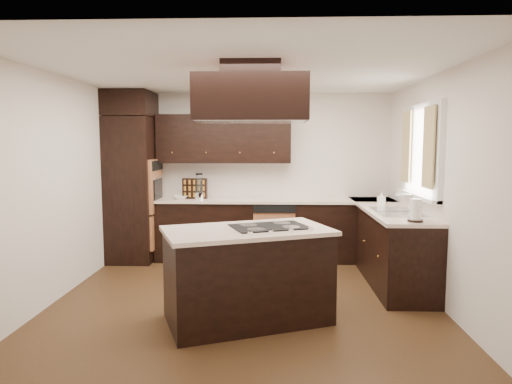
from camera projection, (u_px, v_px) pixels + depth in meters
floor at (245, 300)px, 5.11m from camera, size 4.20×4.20×0.02m
ceiling at (245, 71)px, 4.84m from camera, size 4.20×4.20×0.02m
wall_back at (253, 175)px, 7.08m from camera, size 4.20×0.02×2.50m
wall_front at (224, 222)px, 2.88m from camera, size 4.20×0.02×2.50m
wall_left at (55, 188)px, 5.06m from camera, size 0.02×4.20×2.50m
wall_right at (440, 189)px, 4.90m from camera, size 0.02×4.20×2.50m
oven_column at (133, 190)px, 6.76m from camera, size 0.65×0.75×2.12m
wall_oven_face at (156, 186)px, 6.74m from camera, size 0.05×0.62×0.78m
base_cabinets_back at (255, 230)px, 6.85m from camera, size 2.93×0.60×0.88m
base_cabinets_right at (388, 245)px, 5.89m from camera, size 0.60×2.40×0.88m
countertop_back at (255, 200)px, 6.79m from camera, size 2.93×0.63×0.04m
countertop_right at (388, 209)px, 5.84m from camera, size 0.63×2.40×0.04m
upper_cabinets at (224, 139)px, 6.85m from camera, size 2.00×0.34×0.72m
dishwasher_front at (274, 237)px, 6.55m from camera, size 0.60×0.05×0.72m
window_frame at (422, 151)px, 5.41m from camera, size 0.06×1.32×1.12m
window_pane at (424, 151)px, 5.41m from camera, size 0.00×1.20×1.00m
curtain_left at (429, 147)px, 4.99m from camera, size 0.02×0.34×0.90m
curtain_right at (406, 147)px, 5.82m from camera, size 0.02×0.34×0.90m
sink_rim at (397, 212)px, 5.49m from camera, size 0.52×0.84×0.01m
island at (247, 277)px, 4.48m from camera, size 1.72×1.33×0.88m
island_top at (247, 231)px, 4.43m from camera, size 1.79×1.40×0.04m
cooktop at (269, 227)px, 4.50m from camera, size 0.85×0.71×0.01m
range_hood at (252, 99)px, 4.33m from camera, size 1.05×0.72×0.42m
hood_duct at (252, 70)px, 4.30m from camera, size 0.55×0.50×0.13m
blender_base at (199, 195)px, 6.78m from camera, size 0.15×0.15×0.10m
blender_pitcher at (199, 183)px, 6.76m from camera, size 0.13×0.13×0.26m
spice_rack at (195, 188)px, 6.81m from camera, size 0.37×0.13×0.30m
mixing_bowl at (181, 197)px, 6.77m from camera, size 0.25×0.25×0.05m
soap_bottle at (381, 198)px, 6.08m from camera, size 0.10×0.10×0.18m
paper_towel at (416, 210)px, 4.79m from camera, size 0.15×0.15×0.25m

